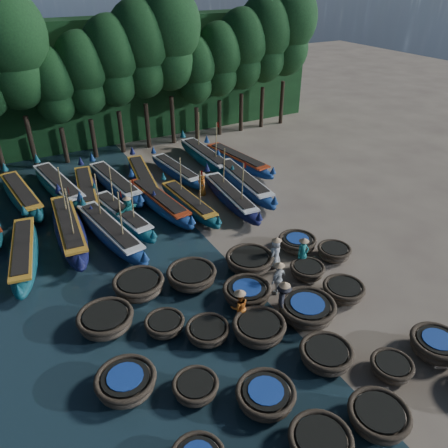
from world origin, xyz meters
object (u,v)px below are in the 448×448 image
coracle_9 (436,345)px  long_boat_2 (69,228)px  coracle_6 (266,396)px  fisherman_5 (128,211)px  fisherman_6 (202,183)px  fisherman_1 (303,253)px  coracle_18 (307,270)px  long_boat_10 (22,195)px  coracle_13 (307,309)px  coracle_19 (334,252)px  coracle_7 (326,355)px  coracle_21 (139,285)px  long_boat_5 (159,201)px  long_boat_16 (205,157)px  long_boat_17 (237,160)px  long_boat_8 (243,182)px  fisherman_4 (278,278)px  fisherman_3 (283,300)px  long_boat_7 (230,196)px  coracle_8 (391,367)px  long_boat_13 (115,183)px  coracle_2 (320,442)px  coracle_24 (297,243)px  coracle_20 (106,320)px  long_boat_3 (110,231)px  fisherman_0 (276,252)px  long_boat_1 (24,253)px  coracle_17 (247,292)px  coracle_14 (343,291)px  coracle_16 (208,331)px  long_boat_11 (59,186)px  coracle_3 (378,417)px  coracle_22 (192,276)px  coracle_11 (196,387)px  coracle_15 (165,324)px  long_boat_4 (122,215)px  fisherman_2 (240,306)px  long_boat_15 (176,171)px

coracle_9 → long_boat_2: bearing=124.0°
coracle_6 → fisherman_5: size_ratio=1.19×
fisherman_6 → fisherman_1: bearing=8.4°
coracle_18 → long_boat_10: bearing=126.3°
coracle_13 → coracle_19: size_ratio=1.39×
coracle_7 → coracle_21: size_ratio=0.93×
coracle_6 → long_boat_5: 15.53m
long_boat_16 → fisherman_6: 5.46m
coracle_13 → long_boat_17: long_boat_17 is taller
long_boat_8 → coracle_13: bearing=-104.9°
coracle_6 → long_boat_16: 22.18m
coracle_19 → fisherman_4: size_ratio=1.01×
fisherman_3 → long_boat_7: bearing=18.2°
coracle_6 → long_boat_5: bearing=82.0°
coracle_8 → long_boat_7: bearing=84.1°
long_boat_13 → fisherman_3: size_ratio=4.30×
long_boat_8 → coracle_2: bearing=-109.9°
coracle_9 → coracle_24: bearing=91.2°
coracle_18 → coracle_20: coracle_20 is taller
long_boat_3 → fisherman_0: long_boat_3 is taller
coracle_21 → long_boat_1: (-4.37, 5.44, 0.07)m
coracle_17 → long_boat_17: bearing=61.1°
coracle_9 → long_boat_3: 17.14m
coracle_14 → coracle_17: 4.52m
fisherman_3 → fisherman_4: 1.60m
coracle_16 → long_boat_11: (-2.67, 16.87, 0.25)m
coracle_9 → long_boat_7: size_ratio=0.28×
coracle_20 → long_boat_17: size_ratio=0.33×
long_boat_1 → coracle_16: bearing=-49.2°
coracle_24 → long_boat_8: 7.90m
long_boat_10 → fisherman_3: size_ratio=4.32×
coracle_3 → long_boat_3: long_boat_3 is taller
coracle_22 → long_boat_16: bearing=60.5°
long_boat_10 → fisherman_4: size_ratio=4.56×
fisherman_4 → long_boat_16: bearing=-122.5°
coracle_11 → fisherman_6: 16.15m
coracle_2 → coracle_15: (-2.27, 7.39, -0.05)m
coracle_13 → long_boat_4: size_ratio=0.34×
fisherman_2 → coracle_3: bearing=117.3°
coracle_9 → long_boat_15: (-2.14, 20.77, 0.03)m
fisherman_4 → long_boat_7: bearing=-123.4°
coracle_16 → coracle_20: (-3.54, 2.62, 0.10)m
coracle_2 → coracle_8: coracle_2 is taller
coracle_6 → coracle_11: coracle_6 is taller
coracle_13 → fisherman_2: 3.00m
long_boat_2 → coracle_6: bearing=-71.8°
coracle_3 → fisherman_0: bearing=76.5°
coracle_6 → long_boat_7: long_boat_7 is taller
fisherman_0 → fisherman_1: bearing=121.6°
coracle_8 → coracle_16: (-5.23, 5.08, -0.00)m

